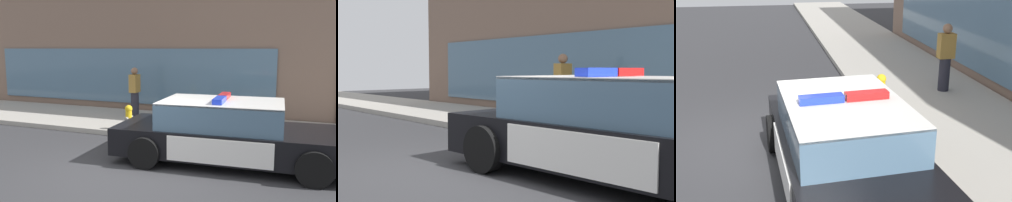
# 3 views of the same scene
# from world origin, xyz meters

# --- Properties ---
(ground) EXTENTS (48.00, 48.00, 0.00)m
(ground) POSITION_xyz_m (0.00, 0.00, 0.00)
(ground) COLOR #303033
(sidewalk) EXTENTS (48.00, 3.48, 0.15)m
(sidewalk) POSITION_xyz_m (0.00, 4.33, 0.07)
(sidewalk) COLOR #A39E93
(sidewalk) RESTS_ON ground
(storefront_building) EXTENTS (19.52, 11.38, 8.75)m
(storefront_building) POSITION_xyz_m (-0.99, 11.77, 4.37)
(storefront_building) COLOR #7A6051
(storefront_building) RESTS_ON ground
(police_cruiser) EXTENTS (5.14, 2.41, 1.49)m
(police_cruiser) POSITION_xyz_m (1.86, 1.51, 0.68)
(police_cruiser) COLOR black
(police_cruiser) RESTS_ON ground
(fire_hydrant) EXTENTS (0.34, 0.39, 0.73)m
(fire_hydrant) POSITION_xyz_m (-1.35, 2.96, 0.50)
(fire_hydrant) COLOR gold
(fire_hydrant) RESTS_ON sidewalk
(pedestrian_on_sidewalk) EXTENTS (0.28, 0.40, 1.71)m
(pedestrian_on_sidewalk) POSITION_xyz_m (-2.09, 4.82, 1.01)
(pedestrian_on_sidewalk) COLOR #23232D
(pedestrian_on_sidewalk) RESTS_ON sidewalk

